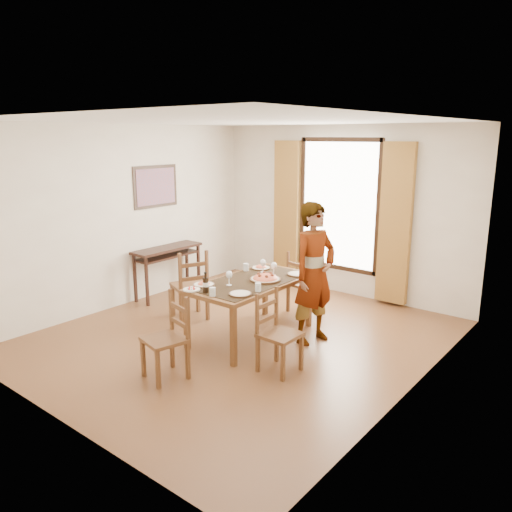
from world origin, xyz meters
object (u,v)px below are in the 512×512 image
Objects in this scene: man at (314,273)px; pasta_platter at (265,277)px; console_table at (167,254)px; dining_table at (251,286)px.

pasta_platter is at bearing 129.37° from man.
pasta_platter is at bearing -9.52° from console_table.
man reaches higher than dining_table.
dining_table is at bearing -138.94° from pasta_platter.
pasta_platter is (-0.55, -0.28, -0.08)m from man.
console_table is at bearing 166.89° from dining_table.
man is at bearing -2.09° from console_table.
console_table is 0.72× the size of dining_table.
dining_table is 0.21m from pasta_platter.
console_table is 2.19m from dining_table.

